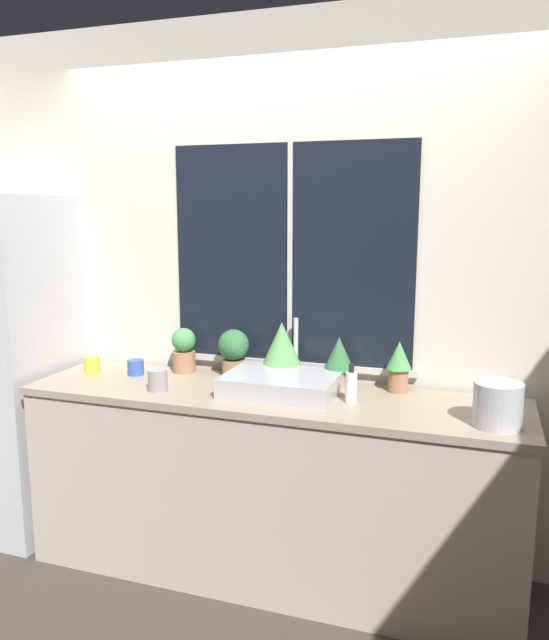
{
  "coord_description": "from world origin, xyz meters",
  "views": [
    {
      "loc": [
        0.92,
        -2.36,
        1.78
      ],
      "look_at": [
        0.03,
        0.29,
        1.27
      ],
      "focal_mm": 35.0,
      "sensor_mm": 36.0,
      "label": 1
    }
  ],
  "objects": [
    {
      "name": "potted_plant_far_left",
      "position": [
        -0.55,
        0.51,
        1.04
      ],
      "size": [
        0.13,
        0.13,
        0.24
      ],
      "color": "#9E6B4C",
      "rests_on": "counter"
    },
    {
      "name": "refrigerator",
      "position": [
        -1.53,
        0.33,
        0.92
      ],
      "size": [
        0.62,
        0.67,
        1.84
      ],
      "color": "#B7B7BC",
      "rests_on": "ground_plane"
    },
    {
      "name": "counter",
      "position": [
        0.0,
        0.29,
        0.46
      ],
      "size": [
        2.35,
        0.6,
        0.92
      ],
      "color": "#B2A893",
      "rests_on": "ground_plane"
    },
    {
      "name": "mug_blue",
      "position": [
        -0.76,
        0.38,
        0.96
      ],
      "size": [
        0.08,
        0.08,
        0.08
      ],
      "color": "#3351AD",
      "rests_on": "counter"
    },
    {
      "name": "mug_grey",
      "position": [
        -0.51,
        0.16,
        0.97
      ],
      "size": [
        0.09,
        0.09,
        0.1
      ],
      "color": "gray",
      "rests_on": "counter"
    },
    {
      "name": "ground_plane",
      "position": [
        0.0,
        0.0,
        0.0
      ],
      "size": [
        14.0,
        14.0,
        0.0
      ],
      "primitive_type": "plane",
      "color": "#38332D"
    },
    {
      "name": "potted_plant_left",
      "position": [
        -0.27,
        0.51,
        1.05
      ],
      "size": [
        0.16,
        0.16,
        0.25
      ],
      "color": "#9E6B4C",
      "rests_on": "counter"
    },
    {
      "name": "potted_plant_right",
      "position": [
        0.28,
        0.51,
        1.06
      ],
      "size": [
        0.14,
        0.14,
        0.24
      ],
      "color": "#9E6B4C",
      "rests_on": "counter"
    },
    {
      "name": "potted_plant_far_right",
      "position": [
        0.57,
        0.51,
        1.05
      ],
      "size": [
        0.12,
        0.12,
        0.24
      ],
      "color": "#9E6B4C",
      "rests_on": "counter"
    },
    {
      "name": "sink",
      "position": [
        0.05,
        0.32,
        0.96
      ],
      "size": [
        0.52,
        0.44,
        0.32
      ],
      "color": "#ADADB2",
      "rests_on": "counter"
    },
    {
      "name": "soap_bottle",
      "position": [
        0.39,
        0.28,
        0.99
      ],
      "size": [
        0.05,
        0.05,
        0.18
      ],
      "color": "white",
      "rests_on": "counter"
    },
    {
      "name": "wall_back",
      "position": [
        0.0,
        0.65,
        1.35
      ],
      "size": [
        8.0,
        0.09,
        2.7
      ],
      "color": "beige",
      "rests_on": "ground_plane"
    },
    {
      "name": "wall_left",
      "position": [
        -2.12,
        1.5,
        1.35
      ],
      "size": [
        0.06,
        7.0,
        2.7
      ],
      "color": "beige",
      "rests_on": "ground_plane"
    },
    {
      "name": "potted_plant_center",
      "position": [
        -0.01,
        0.51,
        1.09
      ],
      "size": [
        0.19,
        0.19,
        0.3
      ],
      "color": "#9E6B4C",
      "rests_on": "counter"
    },
    {
      "name": "mug_yellow",
      "position": [
        -1.0,
        0.34,
        0.96
      ],
      "size": [
        0.08,
        0.08,
        0.08
      ],
      "color": "gold",
      "rests_on": "counter"
    },
    {
      "name": "kettle",
      "position": [
        1.0,
        0.16,
        1.01
      ],
      "size": [
        0.19,
        0.19,
        0.2
      ],
      "color": "#B2B2B7",
      "rests_on": "counter"
    }
  ]
}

